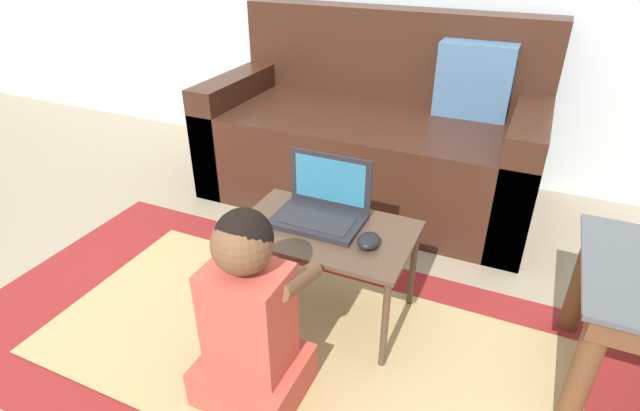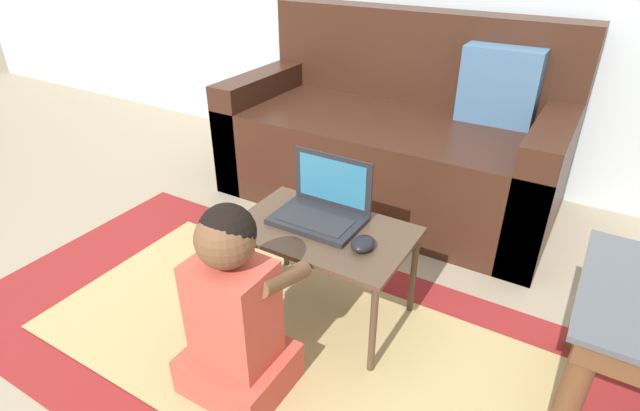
# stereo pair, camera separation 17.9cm
# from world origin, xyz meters

# --- Properties ---
(ground_plane) EXTENTS (16.00, 16.00, 0.00)m
(ground_plane) POSITION_xyz_m (0.00, 0.00, 0.00)
(ground_plane) COLOR gray
(area_rug) EXTENTS (2.56, 1.22, 0.01)m
(area_rug) POSITION_xyz_m (0.09, -0.07, 0.00)
(area_rug) COLOR maroon
(area_rug) RESTS_ON ground_plane
(couch) EXTENTS (1.70, 0.85, 0.94)m
(couch) POSITION_xyz_m (-0.09, 1.19, 0.32)
(couch) COLOR #381E14
(couch) RESTS_ON ground_plane
(laptop_desk) EXTENTS (0.63, 0.40, 0.38)m
(laptop_desk) POSITION_xyz_m (0.09, 0.16, 0.34)
(laptop_desk) COLOR #4C3828
(laptop_desk) RESTS_ON ground_plane
(laptop) EXTENTS (0.32, 0.22, 0.23)m
(laptop) POSITION_xyz_m (0.04, 0.21, 0.42)
(laptop) COLOR #232328
(laptop) RESTS_ON laptop_desk
(computer_mouse) EXTENTS (0.08, 0.10, 0.04)m
(computer_mouse) POSITION_xyz_m (0.26, 0.12, 0.40)
(computer_mouse) COLOR black
(computer_mouse) RESTS_ON laptop_desk
(person_seated) EXTENTS (0.32, 0.37, 0.67)m
(person_seated) POSITION_xyz_m (0.04, -0.28, 0.30)
(person_seated) COLOR #CC4C3D
(person_seated) RESTS_ON ground_plane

